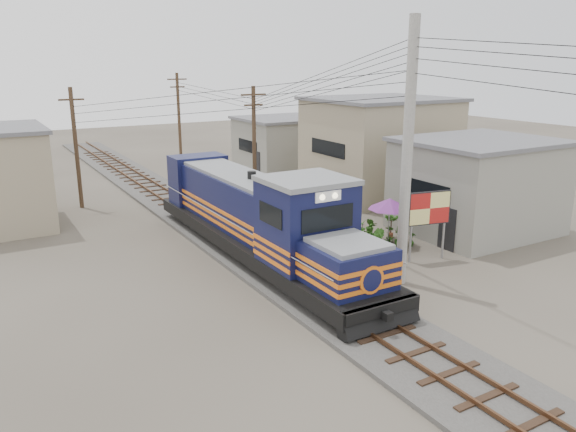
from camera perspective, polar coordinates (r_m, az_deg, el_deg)
ground at (r=21.02m, az=3.12°, el=-8.13°), size 120.00×120.00×0.00m
ballast at (r=29.35m, az=-7.65°, el=-1.15°), size 3.60×70.00×0.16m
track at (r=29.30m, az=-7.66°, el=-0.81°), size 1.15×70.00×0.12m
locomotive at (r=24.29m, az=-2.97°, el=-0.31°), size 3.10×16.89×4.19m
utility_pole_main at (r=21.31m, az=12.01°, el=5.93°), size 0.40×0.40×10.00m
wooden_pole_mid at (r=33.99m, az=-3.46°, el=7.45°), size 1.60×0.24×7.00m
wooden_pole_far at (r=46.89m, az=-11.01°, el=9.73°), size 1.60×0.24×7.50m
wooden_pole_left at (r=34.83m, az=-20.74°, el=6.68°), size 1.60×0.24×7.00m
power_lines at (r=26.71m, az=-7.23°, el=13.55°), size 9.65×19.00×3.30m
shophouse_front at (r=29.84m, az=18.70°, el=2.96°), size 7.35×6.30×4.70m
shophouse_mid at (r=36.76m, az=9.28°, el=7.00°), size 8.40×7.35×6.20m
shophouse_back at (r=44.23m, az=-0.59°, el=7.30°), size 6.30×6.30×4.20m
billboard at (r=24.68m, az=14.15°, el=0.57°), size 1.97×0.53×3.08m
market_umbrella at (r=26.53m, az=10.29°, el=1.20°), size 2.57×2.57×2.25m
vendor at (r=30.23m, az=6.57°, el=0.96°), size 0.70×0.51×1.76m
plant_nursery at (r=26.75m, az=8.41°, el=-1.98°), size 3.30×2.98×1.13m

